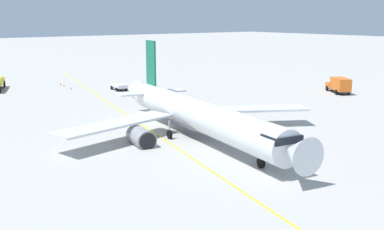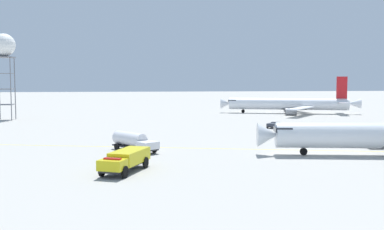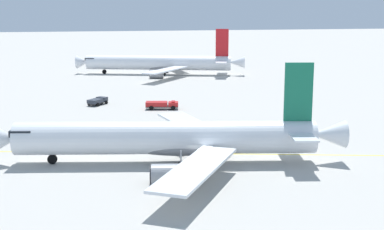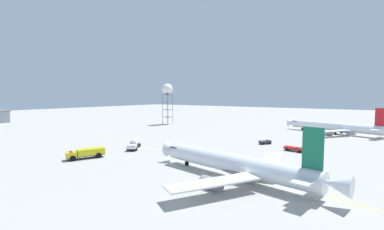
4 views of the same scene
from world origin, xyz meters
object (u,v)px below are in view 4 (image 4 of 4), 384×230
at_px(ops_pickup_truck, 294,149).
at_px(baggage_truck_truck, 265,142).
at_px(radar_tower, 167,90).
at_px(airliner_secondary, 336,127).
at_px(fire_tender_truck, 86,153).
at_px(airliner_main, 235,165).
at_px(fuel_tanker_truck, 134,143).

distance_m(ops_pickup_truck, baggage_truck_truck, 12.36).
xyz_separation_m(baggage_truck_truck, radar_tower, (65.42, -26.64, 18.34)).
relative_size(airliner_secondary, fire_tender_truck, 4.37).
relative_size(airliner_main, radar_tower, 1.76).
distance_m(airliner_secondary, fire_tender_truck, 98.37).
bearing_deg(fuel_tanker_truck, airliner_main, 40.12).
bearing_deg(airliner_secondary, fire_tender_truck, 76.45).
bearing_deg(airliner_main, radar_tower, -32.75).
bearing_deg(airliner_main, airliner_secondary, -87.45).
bearing_deg(fuel_tanker_truck, baggage_truck_truck, 97.26).
height_order(ops_pickup_truck, fuel_tanker_truck, fuel_tanker_truck).
relative_size(ops_pickup_truck, baggage_truck_truck, 1.35).
bearing_deg(baggage_truck_truck, airliner_main, -132.86).
xyz_separation_m(fire_tender_truck, baggage_truck_truck, (-31.23, -45.80, -0.81)).
distance_m(ops_pickup_truck, fuel_tanker_truck, 47.78).
height_order(airliner_main, fuel_tanker_truck, airliner_main).
bearing_deg(airliner_main, fire_tender_truck, 19.60).
bearing_deg(radar_tower, baggage_truck_truck, 157.85).
bearing_deg(baggage_truck_truck, airliner_secondary, 13.88).
bearing_deg(airliner_main, fuel_tanker_truck, -3.71).
height_order(ops_pickup_truck, baggage_truck_truck, ops_pickup_truck).
distance_m(airliner_main, radar_tower, 99.18).
bearing_deg(radar_tower, ops_pickup_truck, 156.73).
relative_size(airliner_secondary, baggage_truck_truck, 9.83).
xyz_separation_m(fuel_tanker_truck, baggage_truck_truck, (-30.64, -29.96, -0.85)).
height_order(ops_pickup_truck, fire_tender_truck, fire_tender_truck).
relative_size(ops_pickup_truck, fire_tender_truck, 0.60).
relative_size(airliner_main, ops_pickup_truck, 6.93).
relative_size(airliner_main, baggage_truck_truck, 9.35).
distance_m(ops_pickup_truck, radar_tower, 84.90).
relative_size(airliner_main, airliner_secondary, 0.95).
distance_m(airliner_secondary, baggage_truck_truck, 43.50).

